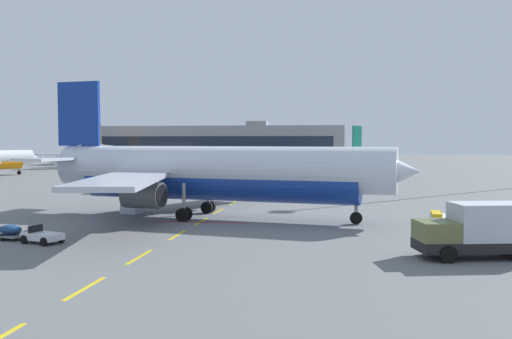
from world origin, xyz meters
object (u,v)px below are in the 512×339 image
at_px(uld_cargo_container, 132,205).
at_px(airliner_far_center, 105,153).
at_px(catering_truck, 482,229).
at_px(ground_power_truck, 130,179).
at_px(pushback_tug, 476,218).
at_px(airliner_far_right, 330,158).
at_px(airliner_foreground, 212,172).
at_px(baggage_train, 11,232).

bearing_deg(uld_cargo_container, airliner_far_center, 116.10).
height_order(catering_truck, ground_power_truck, same).
distance_m(pushback_tug, uld_cargo_container, 29.46).
bearing_deg(uld_cargo_container, pushback_tug, -9.48).
height_order(airliner_far_center, airliner_far_right, airliner_far_center).
bearing_deg(catering_truck, airliner_foreground, 144.72).
bearing_deg(ground_power_truck, airliner_far_right, 57.77).
relative_size(airliner_far_center, airliner_far_right, 1.14).
distance_m(airliner_far_center, ground_power_truck, 62.33).
height_order(catering_truck, baggage_train, catering_truck).
relative_size(airliner_foreground, baggage_train, 4.03).
bearing_deg(catering_truck, baggage_train, 177.75).
relative_size(airliner_foreground, catering_truck, 4.73).
bearing_deg(airliner_far_center, catering_truck, -54.81).
bearing_deg(baggage_train, airliner_foreground, 48.12).
bearing_deg(pushback_tug, uld_cargo_container, 170.52).
bearing_deg(airliner_far_center, ground_power_truck, -62.66).
relative_size(pushback_tug, airliner_far_center, 0.21).
relative_size(airliner_foreground, ground_power_truck, 4.73).
relative_size(ground_power_truck, uld_cargo_container, 3.93).
bearing_deg(ground_power_truck, uld_cargo_container, -67.39).
bearing_deg(uld_cargo_container, airliner_far_right, 74.55).
relative_size(airliner_foreground, uld_cargo_container, 18.61).
height_order(airliner_foreground, airliner_far_right, airliner_foreground).
xyz_separation_m(pushback_tug, catering_truck, (-2.10, -10.20, 0.74)).
relative_size(airliner_foreground, airliner_far_center, 1.16).
distance_m(airliner_far_right, ground_power_truck, 47.50).
bearing_deg(uld_cargo_container, baggage_train, -102.77).
relative_size(catering_truck, uld_cargo_container, 3.94).
bearing_deg(pushback_tug, ground_power_truck, 145.99).
bearing_deg(catering_truck, airliner_far_center, 125.19).
bearing_deg(baggage_train, uld_cargo_container, 77.23).
distance_m(ground_power_truck, uld_cargo_container, 22.25).
height_order(pushback_tug, uld_cargo_container, pushback_tug).
distance_m(airliner_far_right, uld_cargo_container, 63.00).
xyz_separation_m(airliner_far_center, uld_cargo_container, (37.16, -75.86, -2.80)).
relative_size(airliner_far_center, uld_cargo_container, 16.00).
height_order(airliner_far_center, uld_cargo_container, airliner_far_center).
distance_m(airliner_foreground, pushback_tug, 21.63).
bearing_deg(baggage_train, airliner_far_center, 110.76).
bearing_deg(airliner_far_right, uld_cargo_container, -105.45).
height_order(airliner_foreground, ground_power_truck, airliner_foreground).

